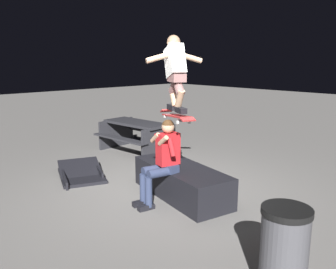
{
  "coord_description": "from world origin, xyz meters",
  "views": [
    {
      "loc": [
        -4.13,
        3.93,
        2.25
      ],
      "look_at": [
        -0.28,
        0.27,
        1.11
      ],
      "focal_mm": 37.48,
      "sensor_mm": 36.0,
      "label": 1
    }
  ],
  "objects": [
    {
      "name": "kicker_ramp",
      "position": [
        1.76,
        0.65,
        0.05
      ],
      "size": [
        1.36,
        1.16,
        0.31
      ],
      "color": "black",
      "rests_on": "ground"
    },
    {
      "name": "picnic_table_back",
      "position": [
        2.55,
        -1.36,
        0.5
      ],
      "size": [
        1.79,
        1.46,
        0.75
      ],
      "color": "#28282D",
      "rests_on": "ground"
    },
    {
      "name": "ledge_box_main",
      "position": [
        -0.25,
        -0.07,
        0.26
      ],
      "size": [
        2.05,
        1.13,
        0.51
      ],
      "primitive_type": "cube",
      "rotation": [
        0.0,
        0.0,
        -0.21
      ],
      "color": "black",
      "rests_on": "ground"
    },
    {
      "name": "trash_bin",
      "position": [
        -2.69,
        1.03,
        0.45
      ],
      "size": [
        0.48,
        0.48,
        0.9
      ],
      "color": "#47474C",
      "rests_on": "ground"
    },
    {
      "name": "skateboard",
      "position": [
        -0.42,
        0.22,
        1.41
      ],
      "size": [
        1.01,
        0.61,
        0.13
      ],
      "color": "#B72D2D"
    },
    {
      "name": "ground_plane",
      "position": [
        0.0,
        0.0,
        0.0
      ],
      "size": [
        40.0,
        40.0,
        0.0
      ],
      "primitive_type": "plane",
      "color": "slate"
    },
    {
      "name": "skater_airborne",
      "position": [
        -0.37,
        0.2,
        2.1
      ],
      "size": [
        0.63,
        0.84,
        1.12
      ],
      "color": "black"
    },
    {
      "name": "person_sitting_on_ledge",
      "position": [
        -0.26,
        0.37,
        0.75
      ],
      "size": [
        0.59,
        0.78,
        1.35
      ],
      "color": "#2D3856",
      "rests_on": "ground"
    }
  ]
}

